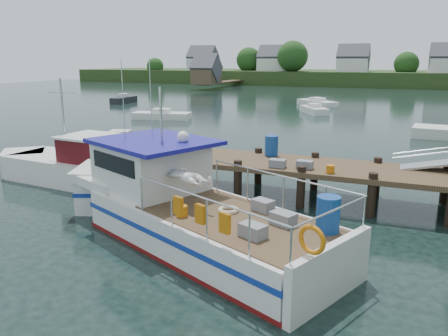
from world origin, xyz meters
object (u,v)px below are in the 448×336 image
at_px(moored_b, 314,110).
at_px(moored_e, 124,99).
at_px(dock, 438,152).
at_px(moored_rowboat, 121,143).
at_px(lobster_boat, 179,205).
at_px(moored_d, 317,103).
at_px(moored_a, 162,115).
at_px(work_boat, 75,166).

relative_size(moored_b, moored_e, 1.09).
distance_m(dock, moored_rowboat, 17.76).
xyz_separation_m(lobster_boat, moored_d, (-3.39, 41.28, -0.63)).
bearing_deg(dock, moored_d, 106.80).
distance_m(moored_a, moored_e, 16.92).
xyz_separation_m(dock, lobster_boat, (-7.46, -5.34, -1.25)).
relative_size(lobster_boat, work_boat, 1.25).
bearing_deg(moored_e, moored_d, 1.11).
bearing_deg(moored_b, moored_e, -160.66).
xyz_separation_m(lobster_boat, moored_a, (-14.46, 23.76, -0.63)).
height_order(moored_rowboat, moored_b, moored_rowboat).
xyz_separation_m(work_boat, moored_d, (3.91, 37.52, -0.37)).
distance_m(moored_d, moored_e, 24.10).
bearing_deg(moored_b, moored_d, 121.71).
height_order(work_boat, moored_b, work_boat).
xyz_separation_m(work_boat, moored_rowboat, (-2.19, 6.56, -0.27)).
xyz_separation_m(moored_rowboat, moored_a, (-4.96, 13.44, -0.10)).
relative_size(moored_rowboat, moored_e, 1.03).
xyz_separation_m(lobster_boat, moored_b, (-2.28, 33.61, -0.61)).
xyz_separation_m(work_boat, moored_e, (-19.45, 31.62, -0.29)).
bearing_deg(lobster_boat, work_boat, 176.20).
distance_m(moored_a, moored_b, 15.67).
bearing_deg(moored_a, lobster_boat, -51.12).
bearing_deg(work_boat, moored_rowboat, 113.32).
bearing_deg(moored_b, dock, -47.51).
xyz_separation_m(moored_rowboat, moored_b, (7.22, 23.29, -0.08)).
bearing_deg(dock, work_boat, -173.88).
bearing_deg(moored_rowboat, moored_d, 88.71).
bearing_deg(work_boat, moored_e, 126.41).
distance_m(work_boat, moored_b, 30.27).
bearing_deg(moored_b, work_boat, -76.07).
bearing_deg(moored_d, moored_b, -99.23).
height_order(dock, moored_e, dock).
distance_m(work_boat, moored_e, 37.13).
bearing_deg(lobster_boat, moored_e, 150.55).
bearing_deg(moored_e, moored_rowboat, -68.52).
xyz_separation_m(moored_b, moored_e, (-24.47, 1.77, 0.06)).
xyz_separation_m(dock, moored_d, (-10.85, 35.94, -1.88)).
height_order(work_boat, moored_d, work_boat).
height_order(lobster_boat, work_boat, lobster_boat).
xyz_separation_m(dock, moored_rowboat, (-16.96, 4.97, -1.78)).
relative_size(dock, moored_rowboat, 3.71).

